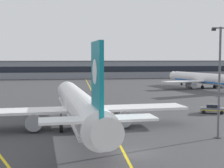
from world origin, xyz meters
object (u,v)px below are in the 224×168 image
object	(u,v)px
service_car_fifth	(213,109)
airliner_background	(205,79)
safety_cone_by_nose_gear	(75,110)
airliner_foreground	(79,105)
apron_lamp_post	(219,81)

from	to	relation	value
service_car_fifth	airliner_background	bearing A→B (deg)	67.69
service_car_fifth	safety_cone_by_nose_gear	xyz separation A→B (m)	(-24.69, 5.94, -0.51)
airliner_foreground	airliner_background	world-z (taller)	airliner_foreground
airliner_foreground	safety_cone_by_nose_gear	world-z (taller)	airliner_foreground
apron_lamp_post	safety_cone_by_nose_gear	size ratio (longest dim) A/B	25.23
airliner_foreground	service_car_fifth	world-z (taller)	airliner_foreground
apron_lamp_post	service_car_fifth	distance (m)	20.26
apron_lamp_post	service_car_fifth	world-z (taller)	apron_lamp_post
airliner_background	service_car_fifth	xyz separation A→B (m)	(-19.07, -46.46, -2.35)
airliner_foreground	airliner_background	xyz separation A→B (m)	(43.72, 56.19, -0.25)
apron_lamp_post	service_car_fifth	xyz separation A→B (m)	(7.51, 17.66, -6.48)
service_car_fifth	apron_lamp_post	bearing A→B (deg)	-113.03
safety_cone_by_nose_gear	service_car_fifth	bearing A→B (deg)	-13.53
airliner_background	apron_lamp_post	distance (m)	69.54
airliner_background	safety_cone_by_nose_gear	size ratio (longest dim) A/B	68.90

